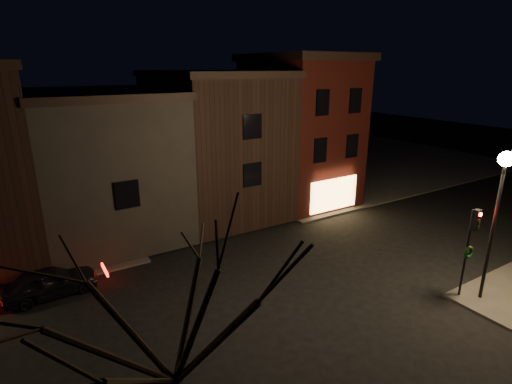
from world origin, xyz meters
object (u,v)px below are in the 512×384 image
(traffic_signal, at_px, (471,240))
(bare_tree_left, at_px, (169,294))
(parked_car_a, at_px, (50,282))
(street_lamp_near, at_px, (501,186))

(traffic_signal, bearing_deg, bare_tree_left, -173.74)
(bare_tree_left, bearing_deg, parked_car_a, 98.70)
(street_lamp_near, xyz_separation_m, traffic_signal, (-0.60, 0.49, -2.37))
(street_lamp_near, bearing_deg, bare_tree_left, -175.97)
(traffic_signal, height_order, bare_tree_left, bare_tree_left)
(traffic_signal, distance_m, bare_tree_left, 13.93)
(street_lamp_near, xyz_separation_m, parked_car_a, (-15.92, 10.25, -4.52))
(bare_tree_left, relative_size, parked_car_a, 1.93)
(traffic_signal, xyz_separation_m, bare_tree_left, (-13.60, -1.49, 2.63))
(parked_car_a, bearing_deg, traffic_signal, -125.58)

